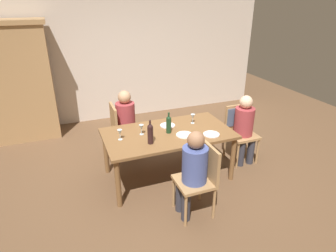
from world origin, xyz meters
The scene contains 18 objects.
ground_plane centered at (0.00, 0.00, 0.00)m, with size 10.00×10.00×0.00m, color brown.
rear_room_partition centered at (0.00, 2.70, 1.35)m, with size 6.40×0.12×2.70m, color beige.
armoire_cabinet centered at (-2.02, 2.25, 1.10)m, with size 1.18×0.62×2.18m.
dining_table centered at (0.00, 0.00, 0.66)m, with size 1.84×1.01×0.74m.
chair_right_end centered at (1.30, 0.12, 0.59)m, with size 0.44×0.46×0.92m.
chair_far_left centered at (-0.50, 0.88, 0.53)m, with size 0.44×0.44×0.92m.
chair_near centered at (0.09, -0.88, 0.53)m, with size 0.44×0.44×0.92m.
person_woman_host centered at (1.30, -0.03, 0.66)m, with size 0.31×0.35×1.14m.
person_man_bearded centered at (-0.39, 0.88, 0.66)m, with size 0.36×0.31×1.15m.
person_man_guest centered at (-0.03, -0.88, 0.66)m, with size 0.35×0.31×1.14m.
wine_bottle_tall_green centered at (-0.34, -0.23, 0.89)m, with size 0.08×0.08×0.33m.
wine_bottle_dark_red centered at (0.01, -0.01, 0.87)m, with size 0.07×0.07×0.31m.
wine_glass_near_left centered at (0.47, 0.17, 0.84)m, with size 0.07×0.07×0.15m.
wine_glass_centre centered at (-0.69, 0.02, 0.84)m, with size 0.07×0.07×0.15m.
wine_glass_near_right centered at (-0.37, 0.07, 0.84)m, with size 0.07×0.07×0.15m.
dinner_plate_host centered at (0.55, -0.29, 0.75)m, with size 0.23×0.23×0.01m, color white.
dinner_plate_guest_left centered at (0.18, -0.18, 0.75)m, with size 0.24×0.24×0.01m, color white.
dinner_plate_guest_right centered at (0.08, 0.21, 0.75)m, with size 0.22×0.22×0.01m, color white.
Camera 1 is at (-1.36, -3.52, 2.54)m, focal length 31.03 mm.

